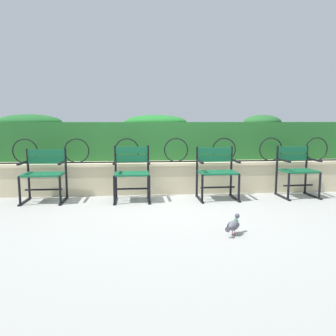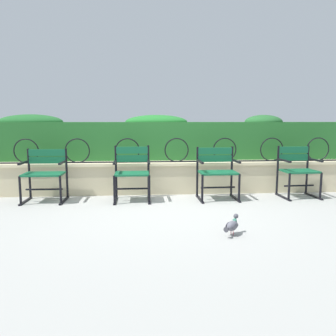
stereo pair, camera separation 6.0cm
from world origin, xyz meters
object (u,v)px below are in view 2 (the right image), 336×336
at_px(park_chair_centre_right, 217,171).
at_px(pigeon_near_chairs, 232,225).
at_px(park_chair_centre_left, 132,171).
at_px(park_chair_rightmost, 297,169).
at_px(park_chair_leftmost, 45,172).

height_order(park_chair_centre_right, pigeon_near_chairs, park_chair_centre_right).
relative_size(park_chair_centre_left, park_chair_rightmost, 1.02).
xyz_separation_m(park_chair_centre_left, park_chair_centre_right, (1.37, -0.00, -0.00)).
bearing_deg(park_chair_centre_left, pigeon_near_chairs, -56.85).
relative_size(park_chair_leftmost, pigeon_near_chairs, 3.37).
bearing_deg(park_chair_leftmost, park_chair_centre_right, -1.06).
height_order(park_chair_leftmost, park_chair_centre_right, park_chair_centre_right).
height_order(park_chair_centre_left, park_chair_rightmost, park_chair_centre_left).
relative_size(park_chair_centre_left, pigeon_near_chairs, 3.56).
height_order(park_chair_centre_right, park_chair_rightmost, park_chair_rightmost).
bearing_deg(park_chair_centre_left, park_chair_leftmost, 177.89).
bearing_deg(park_chair_centre_right, park_chair_rightmost, 2.20).
relative_size(park_chair_rightmost, pigeon_near_chairs, 3.47).
xyz_separation_m(park_chair_leftmost, pigeon_near_chairs, (2.53, -1.83, -0.35)).
height_order(park_chair_centre_left, park_chair_centre_right, park_chair_centre_left).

